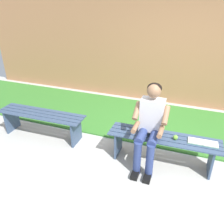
# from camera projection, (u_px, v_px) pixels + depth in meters

# --- Properties ---
(ground_plane) EXTENTS (10.00, 7.00, 0.04)m
(ground_plane) POSITION_uv_depth(u_px,v_px,m) (68.00, 189.00, 3.09)
(ground_plane) COLOR #B2B2AD
(grass_strip) EXTENTS (9.00, 1.79, 0.03)m
(grass_strip) POSITION_uv_depth(u_px,v_px,m) (120.00, 115.00, 4.94)
(grass_strip) COLOR #387A2D
(grass_strip) RESTS_ON ground
(brick_wall) EXTENTS (9.50, 0.24, 3.08)m
(brick_wall) POSITION_uv_depth(u_px,v_px,m) (163.00, 36.00, 5.08)
(brick_wall) COLOR #B27A51
(brick_wall) RESTS_ON ground
(bench_near) EXTENTS (1.66, 0.44, 0.48)m
(bench_near) POSITION_uv_depth(u_px,v_px,m) (163.00, 143.00, 3.41)
(bench_near) COLOR #384C6B
(bench_near) RESTS_ON ground
(bench_far) EXTENTS (1.63, 0.43, 0.48)m
(bench_far) POSITION_uv_depth(u_px,v_px,m) (42.00, 119.00, 4.09)
(bench_far) COLOR #384C6B
(bench_far) RESTS_ON ground
(person_seated) EXTENTS (0.50, 0.69, 1.28)m
(person_seated) POSITION_uv_depth(u_px,v_px,m) (150.00, 124.00, 3.23)
(person_seated) COLOR silver
(person_seated) RESTS_ON ground
(apple) EXTENTS (0.07, 0.07, 0.07)m
(apple) POSITION_uv_depth(u_px,v_px,m) (175.00, 137.00, 3.27)
(apple) COLOR #72B738
(apple) RESTS_ON bench_near
(book_open) EXTENTS (0.42, 0.17, 0.02)m
(book_open) POSITION_uv_depth(u_px,v_px,m) (203.00, 143.00, 3.20)
(book_open) COLOR white
(book_open) RESTS_ON bench_near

